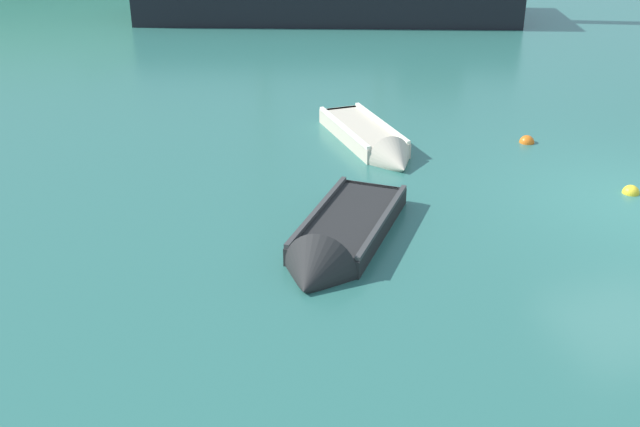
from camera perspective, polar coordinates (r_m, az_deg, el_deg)
rowboat_far at (r=11.18m, az=1.30°, el=-2.38°), size 2.89×3.32×1.07m
rowboat_outer_left at (r=15.10m, az=3.95°, el=5.31°), size 1.03×3.34×0.86m
buoy_yellow at (r=14.12m, az=22.38°, el=1.43°), size 0.29×0.29×0.29m
buoy_orange at (r=15.93m, az=15.33°, el=5.19°), size 0.30×0.30×0.30m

